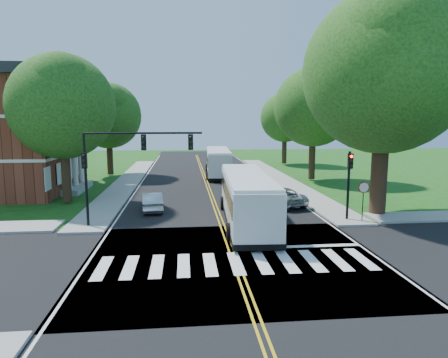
{
  "coord_description": "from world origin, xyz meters",
  "views": [
    {
      "loc": [
        -2.31,
        -17.91,
        6.53
      ],
      "look_at": [
        0.48,
        9.79,
        2.4
      ],
      "focal_mm": 32.0,
      "sensor_mm": 36.0,
      "label": 1
    }
  ],
  "objects": [
    {
      "name": "tree_east_mid",
      "position": [
        11.5,
        24.0,
        7.86
      ],
      "size": [
        8.4,
        8.4,
        11.93
      ],
      "color": "#2F2312",
      "rests_on": "ground"
    },
    {
      "name": "stop_bar",
      "position": [
        3.5,
        1.6,
        0.02
      ],
      "size": [
        6.6,
        0.4,
        0.01
      ],
      "primitive_type": "cube",
      "color": "silver",
      "rests_on": "road"
    },
    {
      "name": "tree_west_near",
      "position": [
        -11.5,
        14.0,
        7.53
      ],
      "size": [
        8.0,
        8.0,
        11.4
      ],
      "color": "#2F2312",
      "rests_on": "ground"
    },
    {
      "name": "signal_nw",
      "position": [
        -5.86,
        6.43,
        4.38
      ],
      "size": [
        7.15,
        0.46,
        5.66
      ],
      "color": "black",
      "rests_on": "ground"
    },
    {
      "name": "sidewalk_ne",
      "position": [
        8.3,
        25.0,
        0.07
      ],
      "size": [
        2.6,
        40.0,
        0.15
      ],
      "primitive_type": "cube",
      "color": "gray",
      "rests_on": "ground"
    },
    {
      "name": "crosswalk",
      "position": [
        0.0,
        -0.5,
        0.02
      ],
      "size": [
        12.6,
        3.0,
        0.01
      ],
      "primitive_type": "cube",
      "color": "silver",
      "rests_on": "road"
    },
    {
      "name": "bus_follow",
      "position": [
        1.7,
        28.89,
        1.64
      ],
      "size": [
        3.32,
        12.04,
        3.08
      ],
      "rotation": [
        0.0,
        0.0,
        3.09
      ],
      "color": "silver",
      "rests_on": "road"
    },
    {
      "name": "sidewalk_nw",
      "position": [
        -8.3,
        25.0,
        0.07
      ],
      "size": [
        2.6,
        40.0,
        0.15
      ],
      "primitive_type": "cube",
      "color": "gray",
      "rests_on": "ground"
    },
    {
      "name": "signal_ne",
      "position": [
        8.2,
        6.44,
        2.96
      ],
      "size": [
        0.3,
        0.46,
        4.4
      ],
      "color": "black",
      "rests_on": "ground"
    },
    {
      "name": "edge_line_e",
      "position": [
        6.8,
        22.0,
        0.01
      ],
      "size": [
        0.12,
        70.0,
        0.01
      ],
      "primitive_type": "cube",
      "color": "silver",
      "rests_on": "road"
    },
    {
      "name": "tree_west_far",
      "position": [
        -11.0,
        30.0,
        7.0
      ],
      "size": [
        7.6,
        7.6,
        10.67
      ],
      "color": "#2F2312",
      "rests_on": "ground"
    },
    {
      "name": "center_line",
      "position": [
        0.0,
        22.0,
        0.01
      ],
      "size": [
        0.36,
        70.0,
        0.01
      ],
      "primitive_type": "cube",
      "color": "gold",
      "rests_on": "road"
    },
    {
      "name": "cross_road",
      "position": [
        0.0,
        0.0,
        0.01
      ],
      "size": [
        60.0,
        12.0,
        0.01
      ],
      "primitive_type": "cube",
      "color": "black",
      "rests_on": "ground"
    },
    {
      "name": "ground",
      "position": [
        0.0,
        0.0,
        0.0
      ],
      "size": [
        140.0,
        140.0,
        0.0
      ],
      "primitive_type": "plane",
      "color": "#1A4411",
      "rests_on": "ground"
    },
    {
      "name": "tree_ne_big",
      "position": [
        11.0,
        8.0,
        9.62
      ],
      "size": [
        10.8,
        10.8,
        14.91
      ],
      "color": "#2F2312",
      "rests_on": "ground"
    },
    {
      "name": "road",
      "position": [
        0.0,
        18.0,
        0.01
      ],
      "size": [
        14.0,
        96.0,
        0.01
      ],
      "primitive_type": "cube",
      "color": "black",
      "rests_on": "ground"
    },
    {
      "name": "tree_east_far",
      "position": [
        12.5,
        40.0,
        6.86
      ],
      "size": [
        7.2,
        7.2,
        10.34
      ],
      "color": "#2F2312",
      "rests_on": "ground"
    },
    {
      "name": "bus_lead",
      "position": [
        1.6,
        6.63,
        1.67
      ],
      "size": [
        3.39,
        12.26,
        3.14
      ],
      "rotation": [
        0.0,
        0.0,
        3.09
      ],
      "color": "silver",
      "rests_on": "road"
    },
    {
      "name": "suv",
      "position": [
        5.02,
        11.67,
        0.7
      ],
      "size": [
        3.65,
        5.38,
        1.37
      ],
      "primitive_type": "imported",
      "rotation": [
        0.0,
        0.0,
        3.45
      ],
      "color": "#B7BBBF",
      "rests_on": "road"
    },
    {
      "name": "edge_line_w",
      "position": [
        -6.8,
        22.0,
        0.01
      ],
      "size": [
        0.12,
        70.0,
        0.01
      ],
      "primitive_type": "cube",
      "color": "silver",
      "rests_on": "road"
    },
    {
      "name": "hatchback",
      "position": [
        -4.66,
        10.82,
        0.67
      ],
      "size": [
        1.85,
        4.14,
        1.32
      ],
      "primitive_type": "imported",
      "rotation": [
        0.0,
        0.0,
        3.26
      ],
      "color": "silver",
      "rests_on": "road"
    },
    {
      "name": "dark_sedan",
      "position": [
        4.93,
        21.51,
        0.64
      ],
      "size": [
        3.23,
        4.7,
        1.26
      ],
      "primitive_type": "imported",
      "rotation": [
        0.0,
        0.0,
        2.77
      ],
      "color": "black",
      "rests_on": "road"
    },
    {
      "name": "stop_sign",
      "position": [
        9.0,
        5.98,
        2.03
      ],
      "size": [
        0.76,
        0.08,
        2.53
      ],
      "color": "black",
      "rests_on": "ground"
    }
  ]
}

